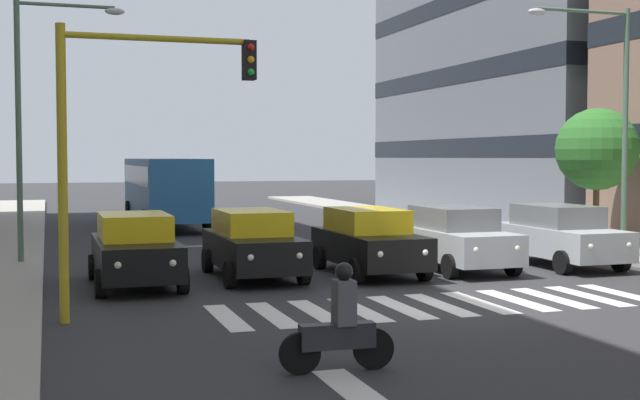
{
  "coord_description": "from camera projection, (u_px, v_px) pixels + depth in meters",
  "views": [
    {
      "loc": [
        7.74,
        15.79,
        3.07
      ],
      "look_at": [
        1.2,
        -4.39,
        1.99
      ],
      "focal_mm": 47.41,
      "sensor_mm": 36.0,
      "label": 1
    }
  ],
  "objects": [
    {
      "name": "ground_plane",
      "position": [
        440.0,
        305.0,
        17.55
      ],
      "size": [
        180.0,
        180.0,
        0.0
      ],
      "primitive_type": "plane",
      "color": "#2D2D30"
    },
    {
      "name": "building_left_block_0",
      "position": [
        544.0,
        44.0,
        42.8
      ],
      "size": [
        10.61,
        19.56,
        17.61
      ],
      "color": "slate",
      "rests_on": "ground_plane"
    },
    {
      "name": "crosswalk_markings",
      "position": [
        440.0,
        305.0,
        17.55
      ],
      "size": [
        9.45,
        2.8,
        0.01
      ],
      "color": "silver",
      "rests_on": "ground_plane"
    },
    {
      "name": "lane_arrow_1",
      "position": [
        354.0,
        390.0,
        11.11
      ],
      "size": [
        0.5,
        2.2,
        0.01
      ],
      "primitive_type": "cube",
      "color": "silver",
      "rests_on": "ground_plane"
    },
    {
      "name": "car_0",
      "position": [
        560.0,
        235.0,
        23.7
      ],
      "size": [
        2.02,
        4.44,
        1.72
      ],
      "color": "#B2B7BC",
      "rests_on": "ground_plane"
    },
    {
      "name": "car_1",
      "position": [
        455.0,
        238.0,
        22.91
      ],
      "size": [
        2.02,
        4.44,
        1.72
      ],
      "color": "#B2B7BC",
      "rests_on": "ground_plane"
    },
    {
      "name": "car_2",
      "position": [
        369.0,
        241.0,
        22.04
      ],
      "size": [
        2.02,
        4.44,
        1.72
      ],
      "color": "black",
      "rests_on": "ground_plane"
    },
    {
      "name": "car_3",
      "position": [
        252.0,
        243.0,
        21.38
      ],
      "size": [
        2.02,
        4.44,
        1.72
      ],
      "color": "black",
      "rests_on": "ground_plane"
    },
    {
      "name": "car_4",
      "position": [
        135.0,
        249.0,
        20.03
      ],
      "size": [
        2.02,
        4.44,
        1.72
      ],
      "color": "black",
      "rests_on": "ground_plane"
    },
    {
      "name": "bus_behind_traffic",
      "position": [
        164.0,
        185.0,
        37.34
      ],
      "size": [
        2.78,
        10.5,
        3.0
      ],
      "color": "#286BAD",
      "rests_on": "ground_plane"
    },
    {
      "name": "motorcycle_with_rider",
      "position": [
        339.0,
        327.0,
        12.04
      ],
      "size": [
        1.7,
        0.37,
        1.57
      ],
      "color": "black",
      "rests_on": "ground_plane"
    },
    {
      "name": "traffic_light_gantry",
      "position": [
        120.0,
        126.0,
        15.72
      ],
      "size": [
        3.72,
        0.36,
        5.5
      ],
      "color": "#AD991E",
      "rests_on": "ground_plane"
    },
    {
      "name": "street_lamp_left",
      "position": [
        609.0,
        104.0,
        24.6
      ],
      "size": [
        3.39,
        0.28,
        7.25
      ],
      "color": "#4C6B56",
      "rests_on": "sidewalk_left"
    },
    {
      "name": "street_lamp_right",
      "position": [
        36.0,
        101.0,
        23.56
      ],
      "size": [
        3.01,
        0.28,
        7.33
      ],
      "color": "#4C6B56",
      "rests_on": "sidewalk_right"
    },
    {
      "name": "street_tree_1",
      "position": [
        597.0,
        149.0,
        27.67
      ],
      "size": [
        2.69,
        2.69,
        4.53
      ],
      "color": "#513823",
      "rests_on": "sidewalk_left"
    }
  ]
}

